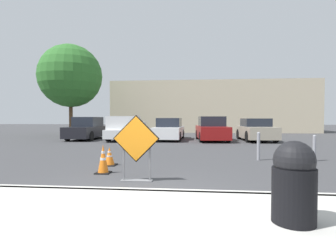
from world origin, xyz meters
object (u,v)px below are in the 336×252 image
parked_car_fourth (256,130)px  bollard_second (314,147)px  parked_car_second (169,130)px  traffic_cone_second (109,156)px  parked_car_nearest (88,129)px  parked_car_third (212,130)px  bollard_nearest (258,145)px  pickup_truck (127,129)px  traffic_cone_nearest (103,159)px  road_closed_sign (136,144)px  trash_bin (294,182)px

parked_car_fourth → bollard_second: parked_car_fourth is taller
parked_car_second → traffic_cone_second: bearing=86.6°
parked_car_nearest → parked_car_fourth: bearing=-179.4°
parked_car_third → bollard_nearest: size_ratio=4.24×
pickup_truck → traffic_cone_nearest: bearing=98.7°
traffic_cone_nearest → pickup_truck: bearing=101.2°
parked_car_nearest → bollard_nearest: size_ratio=4.31×
bollard_nearest → bollard_second: 1.88m
traffic_cone_second → parked_car_nearest: parked_car_nearest is taller
road_closed_sign → trash_bin: road_closed_sign is taller
parked_car_third → trash_bin: 14.08m
road_closed_sign → bollard_nearest: size_ratio=1.56×
parked_car_fourth → trash_bin: parked_car_fourth is taller
parked_car_nearest → bollard_second: (11.61, -8.34, -0.23)m
road_closed_sign → traffic_cone_nearest: size_ratio=2.01×
road_closed_sign → traffic_cone_second: 2.44m
road_closed_sign → bollard_second: 6.52m
trash_bin → parked_car_fourth: bearing=78.8°
pickup_truck → parked_car_fourth: size_ratio=1.25×
traffic_cone_nearest → bollard_nearest: (4.71, 2.65, 0.15)m
parked_car_nearest → pickup_truck: size_ratio=0.84×
traffic_cone_nearest → road_closed_sign: bearing=-36.7°
traffic_cone_second → bollard_second: bearing=12.3°
traffic_cone_second → parked_car_fourth: 11.83m
bollard_nearest → road_closed_sign: bearing=-136.3°
road_closed_sign → trash_bin: bearing=-44.1°
parked_car_second → traffic_cone_nearest: bearing=88.2°
bollard_second → parked_car_third: bearing=110.1°
trash_bin → parked_car_nearest: bearing=121.3°
parked_car_third → trash_bin: size_ratio=4.02×
traffic_cone_nearest → traffic_cone_second: traffic_cone_nearest is taller
traffic_cone_nearest → trash_bin: 5.01m
road_closed_sign → traffic_cone_second: size_ratio=2.69×
trash_bin → bollard_nearest: (1.01, 6.00, -0.14)m
parked_car_second → parked_car_third: bearing=171.4°
parked_car_fourth → bollard_second: (0.07, -8.23, -0.21)m
parked_car_second → trash_bin: parked_car_second is taller
bollard_nearest → parked_car_fourth: bearing=77.6°
pickup_truck → parked_car_third: (5.75, 0.08, -0.00)m
road_closed_sign → traffic_cone_nearest: road_closed_sign is taller
traffic_cone_second → parked_car_nearest: (-4.80, 9.82, 0.43)m
parked_car_nearest → bollard_second: bearing=145.4°
trash_bin → bollard_second: trash_bin is taller
road_closed_sign → parked_car_nearest: 13.29m
road_closed_sign → traffic_cone_nearest: (-1.09, 0.81, -0.49)m
pickup_truck → bollard_nearest: pickup_truck is taller
parked_car_third → parked_car_fourth: parked_car_third is taller
traffic_cone_nearest → pickup_truck: (-2.11, 10.65, 0.35)m
road_closed_sign → bollard_nearest: road_closed_sign is taller
traffic_cone_second → bollard_second: size_ratio=0.64×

